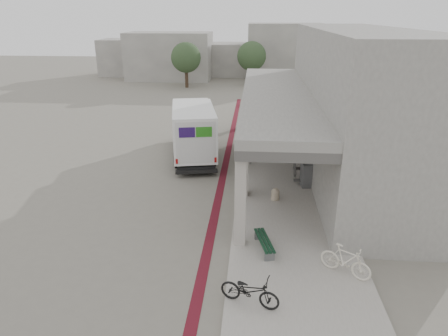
# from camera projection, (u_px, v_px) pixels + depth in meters

# --- Properties ---
(ground) EXTENTS (120.00, 120.00, 0.00)m
(ground) POSITION_uv_depth(u_px,v_px,m) (195.00, 200.00, 17.48)
(ground) COLOR slate
(ground) RESTS_ON ground
(bike_lane_stripe) EXTENTS (0.35, 40.00, 0.01)m
(bike_lane_stripe) POSITION_uv_depth(u_px,v_px,m) (222.00, 183.00, 19.26)
(bike_lane_stripe) COLOR #59111D
(bike_lane_stripe) RESTS_ON ground
(sidewalk) EXTENTS (4.40, 28.00, 0.12)m
(sidewalk) POSITION_uv_depth(u_px,v_px,m) (287.00, 202.00, 17.17)
(sidewalk) COLOR #9B948B
(sidewalk) RESTS_ON ground
(transit_building) EXTENTS (7.60, 17.00, 7.00)m
(transit_building) POSITION_uv_depth(u_px,v_px,m) (342.00, 104.00, 19.93)
(transit_building) COLOR gray
(transit_building) RESTS_ON ground
(distant_backdrop) EXTENTS (28.00, 10.00, 6.50)m
(distant_backdrop) POSITION_uv_depth(u_px,v_px,m) (214.00, 55.00, 50.04)
(distant_backdrop) COLOR gray
(distant_backdrop) RESTS_ON ground
(tree_left) EXTENTS (3.20, 3.20, 4.80)m
(tree_left) POSITION_uv_depth(u_px,v_px,m) (186.00, 58.00, 42.69)
(tree_left) COLOR #38281C
(tree_left) RESTS_ON ground
(tree_mid) EXTENTS (3.20, 3.20, 4.80)m
(tree_mid) POSITION_uv_depth(u_px,v_px,m) (252.00, 56.00, 44.04)
(tree_mid) COLOR #38281C
(tree_mid) RESTS_ON ground
(tree_right) EXTENTS (3.20, 3.20, 4.80)m
(tree_right) POSITION_uv_depth(u_px,v_px,m) (327.00, 58.00, 42.54)
(tree_right) COLOR #38281C
(tree_right) RESTS_ON ground
(fedex_truck) EXTENTS (3.35, 7.20, 2.96)m
(fedex_truck) POSITION_uv_depth(u_px,v_px,m) (193.00, 129.00, 22.41)
(fedex_truck) COLOR black
(fedex_truck) RESTS_ON ground
(bench) EXTENTS (0.72, 1.65, 0.38)m
(bench) POSITION_uv_depth(u_px,v_px,m) (264.00, 242.00, 13.54)
(bench) COLOR slate
(bench) RESTS_ON sidewalk
(bollard_near) EXTENTS (0.35, 0.35, 0.53)m
(bollard_near) POSITION_uv_depth(u_px,v_px,m) (275.00, 194.00, 17.19)
(bollard_near) COLOR tan
(bollard_near) RESTS_ON sidewalk
(bollard_far) EXTENTS (0.39, 0.39, 0.59)m
(bollard_far) POSITION_uv_depth(u_px,v_px,m) (244.00, 187.00, 17.84)
(bollard_far) COLOR tan
(bollard_far) RESTS_ON sidewalk
(utility_cabinet) EXTENTS (0.57, 0.71, 1.11)m
(utility_cabinet) POSITION_uv_depth(u_px,v_px,m) (307.00, 175.00, 18.45)
(utility_cabinet) COLOR slate
(utility_cabinet) RESTS_ON sidewalk
(bicycle_black) EXTENTS (1.81, 1.10, 0.90)m
(bicycle_black) POSITION_uv_depth(u_px,v_px,m) (250.00, 290.00, 10.93)
(bicycle_black) COLOR black
(bicycle_black) RESTS_ON sidewalk
(bicycle_cream) EXTENTS (1.61, 1.30, 0.98)m
(bicycle_cream) POSITION_uv_depth(u_px,v_px,m) (346.00, 261.00, 12.18)
(bicycle_cream) COLOR silver
(bicycle_cream) RESTS_ON sidewalk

